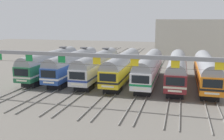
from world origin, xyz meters
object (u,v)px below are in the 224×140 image
at_px(commuter_train_white, 149,67).
at_px(commuter_train_orange, 206,70).
at_px(commuter_train_maroon, 177,69).
at_px(commuter_train_yellow, 123,66).
at_px(commuter_train_green, 51,63).
at_px(catenary_gantry, 97,62).
at_px(commuter_train_silver, 97,65).
at_px(commuter_train_blue, 74,64).

height_order(commuter_train_white, commuter_train_orange, same).
bearing_deg(commuter_train_orange, commuter_train_maroon, 180.00).
relative_size(commuter_train_yellow, commuter_train_maroon, 1.00).
height_order(commuter_train_green, commuter_train_yellow, commuter_train_green).
distance_m(commuter_train_maroon, catenary_gantry, 16.30).
height_order(commuter_train_green, commuter_train_silver, same).
bearing_deg(commuter_train_maroon, commuter_train_silver, 179.98).
height_order(commuter_train_blue, catenary_gantry, catenary_gantry).
height_order(commuter_train_blue, commuter_train_silver, same).
xyz_separation_m(commuter_train_maroon, commuter_train_orange, (4.36, 0.00, 0.00)).
distance_m(commuter_train_green, catenary_gantry, 18.99).
bearing_deg(commuter_train_yellow, commuter_train_blue, 179.97).
relative_size(commuter_train_green, commuter_train_maroon, 1.00).
height_order(commuter_train_yellow, commuter_train_orange, same).
distance_m(commuter_train_silver, commuter_train_maroon, 13.07).
bearing_deg(commuter_train_maroon, catenary_gantry, -122.86).
xyz_separation_m(commuter_train_green, commuter_train_maroon, (21.79, -0.00, -0.00)).
distance_m(commuter_train_yellow, catenary_gantry, 13.78).
bearing_deg(commuter_train_yellow, catenary_gantry, -90.00).
height_order(commuter_train_orange, catenary_gantry, catenary_gantry).
bearing_deg(commuter_train_white, commuter_train_maroon, 0.00).
bearing_deg(catenary_gantry, commuter_train_white, 72.10).
xyz_separation_m(commuter_train_yellow, commuter_train_orange, (13.07, 0.00, 0.00)).
distance_m(commuter_train_green, commuter_train_orange, 26.15).
distance_m(commuter_train_blue, catenary_gantry, 16.31).
xyz_separation_m(commuter_train_silver, commuter_train_white, (8.72, -0.00, -0.00)).
bearing_deg(commuter_train_white, commuter_train_orange, 0.00).
height_order(commuter_train_green, commuter_train_white, commuter_train_green).
bearing_deg(commuter_train_green, commuter_train_white, -0.01).
height_order(commuter_train_green, catenary_gantry, catenary_gantry).
xyz_separation_m(commuter_train_blue, commuter_train_maroon, (17.43, -0.00, -0.00)).
xyz_separation_m(commuter_train_silver, commuter_train_yellow, (4.36, -0.00, -0.00)).
relative_size(commuter_train_blue, commuter_train_silver, 1.00).
relative_size(commuter_train_blue, commuter_train_yellow, 1.00).
bearing_deg(commuter_train_maroon, commuter_train_white, 180.00).
relative_size(commuter_train_yellow, commuter_train_orange, 1.00).
relative_size(commuter_train_yellow, commuter_train_white, 1.00).
xyz_separation_m(commuter_train_maroon, catenary_gantry, (-8.72, -13.49, 2.77)).
bearing_deg(commuter_train_blue, commuter_train_yellow, -0.03).
height_order(commuter_train_yellow, commuter_train_white, same).
relative_size(commuter_train_green, commuter_train_silver, 1.00).
bearing_deg(commuter_train_blue, commuter_train_orange, -0.01).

